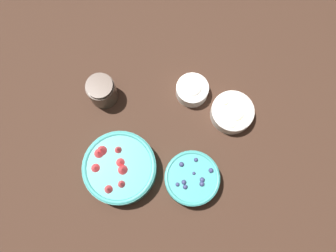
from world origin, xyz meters
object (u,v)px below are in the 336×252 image
bowl_bananas (232,112)px  jar_chocolate (102,91)px  bowl_cream (192,89)px  bowl_blueberries (192,178)px  bowl_strawberries (120,168)px

bowl_bananas → jar_chocolate: jar_chocolate is taller
bowl_cream → bowl_blueberries: bearing=-93.9°
bowl_strawberries → bowl_bananas: (0.36, 0.16, -0.01)m
bowl_blueberries → bowl_cream: (0.02, 0.29, -0.00)m
bowl_blueberries → bowl_bananas: size_ratio=1.21×
jar_chocolate → bowl_strawberries: bearing=-77.8°
bowl_strawberries → bowl_cream: bowl_strawberries is taller
bowl_strawberries → bowl_bananas: size_ratio=1.62×
bowl_strawberries → bowl_cream: (0.23, 0.24, -0.01)m
bowl_strawberries → bowl_bananas: 0.39m
bowl_strawberries → bowl_blueberries: bearing=-10.7°
bowl_blueberries → bowl_cream: 0.29m
bowl_bananas → jar_chocolate: bearing=168.6°
bowl_cream → jar_chocolate: jar_chocolate is taller
bowl_bananas → bowl_cream: bearing=146.2°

